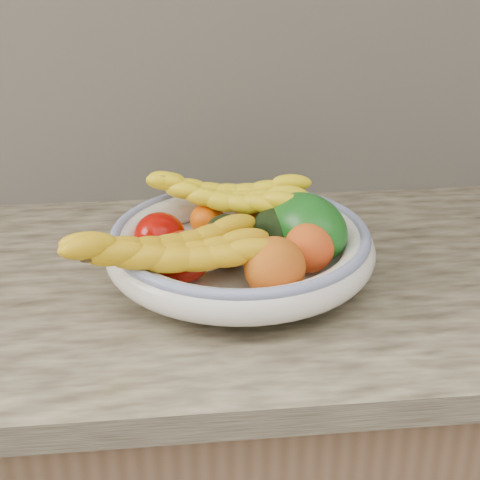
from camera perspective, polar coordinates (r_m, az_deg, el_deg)
name	(u,v)px	position (r m, az deg, el deg)	size (l,w,h in m)	color
fruit_bowl	(240,247)	(1.06, 0.00, -0.56)	(0.39, 0.39, 0.08)	white
clementine_back_left	(207,220)	(1.14, -2.54, 1.59)	(0.05, 0.05, 0.05)	#FB6205
clementine_back_right	(252,217)	(1.15, 0.94, 1.76)	(0.05, 0.05, 0.05)	#F75B05
tomato_left	(160,235)	(1.07, -6.26, 0.35)	(0.07, 0.07, 0.07)	#A20600
tomato_near_left	(182,257)	(1.01, -4.50, -1.32)	(0.08, 0.08, 0.07)	#B21006
avocado_center	(228,239)	(1.05, -0.92, 0.06)	(0.07, 0.10, 0.07)	black
avocado_right	(280,229)	(1.09, 3.09, 0.88)	(0.08, 0.11, 0.08)	black
green_mango	(306,228)	(1.06, 5.15, 0.96)	(0.09, 0.14, 0.10)	#0F5311
peach_front	(275,267)	(0.97, 2.71, -2.13)	(0.08, 0.08, 0.08)	orange
peach_right	(309,248)	(1.02, 5.38, -0.60)	(0.07, 0.07, 0.07)	orange
banana_bunch_back	(225,200)	(1.13, -1.14, 3.15)	(0.27, 0.10, 0.08)	yellow
banana_bunch_front	(169,256)	(0.97, -5.56, -1.27)	(0.29, 0.11, 0.08)	yellow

